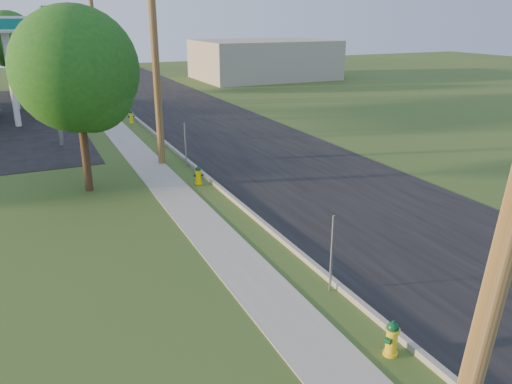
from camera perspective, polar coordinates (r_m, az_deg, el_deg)
road at (r=19.19m, az=9.75°, el=-0.24°), size 8.00×120.00×0.02m
curb at (r=17.33m, az=-1.27°, el=-1.90°), size 0.15×120.00×0.15m
sidewalk at (r=16.78m, az=-6.76°, el=-2.99°), size 1.50×120.00×0.03m
utility_pole_mid at (r=22.50m, az=-11.47°, el=15.44°), size 1.40×0.32×9.80m
utility_pole_far at (r=40.20m, az=-17.89°, el=16.31°), size 1.40×0.32×9.50m
sign_post_near at (r=12.17m, az=8.66°, el=-7.04°), size 0.05×0.04×2.00m
sign_post_mid at (r=22.36m, az=-8.06°, el=5.33°), size 0.05×0.04×2.00m
sign_post_far at (r=34.01m, az=-14.21°, el=9.76°), size 0.05×0.04×2.00m
price_pylon at (r=27.37m, az=-22.72°, el=16.03°), size 0.34×2.04×6.85m
distant_building at (r=55.43m, az=0.92°, el=14.91°), size 14.00×10.00×4.00m
tree_verge at (r=19.43m, az=-19.56°, el=12.53°), size 4.52×4.52×6.84m
tree_lot at (r=47.19m, az=-26.28°, el=15.17°), size 4.54×4.54×6.88m
hydrant_near at (r=10.60m, az=15.28°, el=-15.83°), size 0.40×0.36×0.78m
hydrant_mid at (r=20.08m, az=-6.61°, el=1.90°), size 0.39×0.35×0.76m
hydrant_far at (r=32.77m, az=-14.09°, el=8.35°), size 0.42×0.38×0.82m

